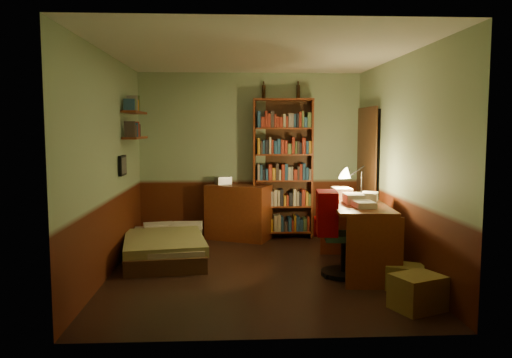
{
  "coord_description": "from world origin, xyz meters",
  "views": [
    {
      "loc": [
        -0.33,
        -5.94,
        1.73
      ],
      "look_at": [
        0.0,
        0.25,
        1.1
      ],
      "focal_mm": 35.0,
      "sensor_mm": 36.0,
      "label": 1
    }
  ],
  "objects_px": {
    "mini_stereo": "(223,180)",
    "bookshelf": "(283,169)",
    "bed": "(166,238)",
    "dresser": "(238,212)",
    "cardboard_box_a": "(418,292)",
    "cardboard_box_b": "(405,277)",
    "office_chair": "(344,230)",
    "desk": "(357,237)",
    "desk_lamp": "(362,174)"
  },
  "relations": [
    {
      "from": "cardboard_box_b",
      "to": "cardboard_box_a",
      "type": "bearing_deg",
      "value": -99.24
    },
    {
      "from": "dresser",
      "to": "cardboard_box_b",
      "type": "height_order",
      "value": "dresser"
    },
    {
      "from": "office_chair",
      "to": "cardboard_box_a",
      "type": "relative_size",
      "value": 2.4
    },
    {
      "from": "desk_lamp",
      "to": "bookshelf",
      "type": "bearing_deg",
      "value": 133.23
    },
    {
      "from": "dresser",
      "to": "desk_lamp",
      "type": "relative_size",
      "value": 1.54
    },
    {
      "from": "mini_stereo",
      "to": "bed",
      "type": "bearing_deg",
      "value": -145.82
    },
    {
      "from": "dresser",
      "to": "desk",
      "type": "height_order",
      "value": "dresser"
    },
    {
      "from": "office_chair",
      "to": "cardboard_box_a",
      "type": "bearing_deg",
      "value": -61.33
    },
    {
      "from": "mini_stereo",
      "to": "desk",
      "type": "height_order",
      "value": "mini_stereo"
    },
    {
      "from": "bed",
      "to": "dresser",
      "type": "relative_size",
      "value": 1.87
    },
    {
      "from": "cardboard_box_a",
      "to": "cardboard_box_b",
      "type": "height_order",
      "value": "cardboard_box_a"
    },
    {
      "from": "cardboard_box_a",
      "to": "bookshelf",
      "type": "bearing_deg",
      "value": 106.27
    },
    {
      "from": "bed",
      "to": "office_chair",
      "type": "relative_size",
      "value": 1.66
    },
    {
      "from": "cardboard_box_a",
      "to": "cardboard_box_b",
      "type": "distance_m",
      "value": 0.61
    },
    {
      "from": "dresser",
      "to": "office_chair",
      "type": "distance_m",
      "value": 2.36
    },
    {
      "from": "desk_lamp",
      "to": "cardboard_box_b",
      "type": "xyz_separation_m",
      "value": [
        0.17,
        -1.22,
        -1.01
      ]
    },
    {
      "from": "dresser",
      "to": "cardboard_box_b",
      "type": "distance_m",
      "value": 3.12
    },
    {
      "from": "bed",
      "to": "dresser",
      "type": "xyz_separation_m",
      "value": [
        0.99,
        1.06,
        0.16
      ]
    },
    {
      "from": "bed",
      "to": "bookshelf",
      "type": "xyz_separation_m",
      "value": [
        1.7,
        1.14,
        0.83
      ]
    },
    {
      "from": "desk",
      "to": "cardboard_box_a",
      "type": "bearing_deg",
      "value": -75.85
    },
    {
      "from": "bed",
      "to": "mini_stereo",
      "type": "bearing_deg",
      "value": 50.47
    },
    {
      "from": "bed",
      "to": "mini_stereo",
      "type": "relative_size",
      "value": 7.93
    },
    {
      "from": "mini_stereo",
      "to": "cardboard_box_a",
      "type": "relative_size",
      "value": 0.5
    },
    {
      "from": "office_chair",
      "to": "cardboard_box_b",
      "type": "xyz_separation_m",
      "value": [
        0.56,
        -0.53,
        -0.41
      ]
    },
    {
      "from": "desk",
      "to": "desk_lamp",
      "type": "relative_size",
      "value": 2.49
    },
    {
      "from": "cardboard_box_a",
      "to": "desk_lamp",
      "type": "bearing_deg",
      "value": 92.37
    },
    {
      "from": "bed",
      "to": "desk",
      "type": "relative_size",
      "value": 1.16
    },
    {
      "from": "bookshelf",
      "to": "bed",
      "type": "bearing_deg",
      "value": -141.06
    },
    {
      "from": "bed",
      "to": "cardboard_box_b",
      "type": "distance_m",
      "value": 3.14
    },
    {
      "from": "bed",
      "to": "cardboard_box_b",
      "type": "relative_size",
      "value": 4.75
    },
    {
      "from": "bookshelf",
      "to": "cardboard_box_a",
      "type": "height_order",
      "value": "bookshelf"
    },
    {
      "from": "bookshelf",
      "to": "cardboard_box_a",
      "type": "xyz_separation_m",
      "value": [
        0.95,
        -3.25,
        -0.93
      ]
    },
    {
      "from": "mini_stereo",
      "to": "bookshelf",
      "type": "relative_size",
      "value": 0.1
    },
    {
      "from": "mini_stereo",
      "to": "cardboard_box_a",
      "type": "xyz_separation_m",
      "value": [
        1.9,
        -3.29,
        -0.75
      ]
    },
    {
      "from": "bookshelf",
      "to": "office_chair",
      "type": "bearing_deg",
      "value": -71.85
    },
    {
      "from": "dresser",
      "to": "mini_stereo",
      "type": "bearing_deg",
      "value": 176.59
    },
    {
      "from": "desk_lamp",
      "to": "mini_stereo",
      "type": "bearing_deg",
      "value": 152.91
    },
    {
      "from": "bookshelf",
      "to": "office_chair",
      "type": "height_order",
      "value": "bookshelf"
    },
    {
      "from": "mini_stereo",
      "to": "bookshelf",
      "type": "xyz_separation_m",
      "value": [
        0.95,
        -0.04,
        0.18
      ]
    },
    {
      "from": "mini_stereo",
      "to": "cardboard_box_b",
      "type": "xyz_separation_m",
      "value": [
        1.99,
        -2.68,
        -0.78
      ]
    },
    {
      "from": "desk_lamp",
      "to": "office_chair",
      "type": "distance_m",
      "value": 0.99
    },
    {
      "from": "dresser",
      "to": "bookshelf",
      "type": "relative_size",
      "value": 0.44
    },
    {
      "from": "mini_stereo",
      "to": "desk_lamp",
      "type": "relative_size",
      "value": 0.36
    },
    {
      "from": "dresser",
      "to": "mini_stereo",
      "type": "distance_m",
      "value": 0.56
    },
    {
      "from": "cardboard_box_b",
      "to": "mini_stereo",
      "type": "bearing_deg",
      "value": 126.62
    },
    {
      "from": "office_chair",
      "to": "cardboard_box_b",
      "type": "bearing_deg",
      "value": -36.96
    },
    {
      "from": "mini_stereo",
      "to": "bookshelf",
      "type": "height_order",
      "value": "bookshelf"
    },
    {
      "from": "bed",
      "to": "desk_lamp",
      "type": "height_order",
      "value": "desk_lamp"
    },
    {
      "from": "office_chair",
      "to": "cardboard_box_a",
      "type": "xyz_separation_m",
      "value": [
        0.46,
        -1.14,
        -0.37
      ]
    },
    {
      "from": "desk",
      "to": "desk_lamp",
      "type": "distance_m",
      "value": 0.87
    }
  ]
}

